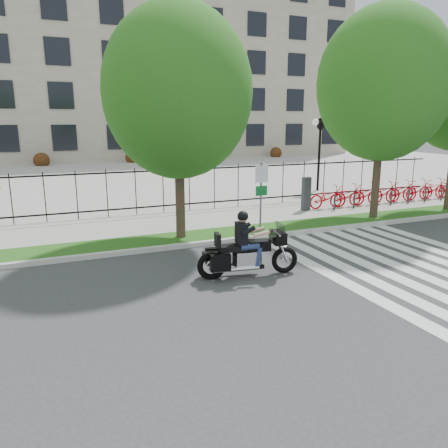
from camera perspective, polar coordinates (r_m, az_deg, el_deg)
name	(u,v)px	position (r m, az deg, el deg)	size (l,w,h in m)	color
ground	(260,287)	(11.20, 4.74, -8.23)	(120.00, 120.00, 0.00)	#333335
curb	(204,243)	(14.73, -2.63, -2.54)	(60.00, 0.20, 0.15)	#BAB8AF
grass_verge	(196,237)	(15.50, -3.72, -1.74)	(60.00, 1.50, 0.15)	#195314
sidewalk	(175,222)	(17.81, -6.37, 0.21)	(60.00, 3.50, 0.15)	#A9A69E
plaza	(110,174)	(34.78, -14.72, 6.28)	(80.00, 34.00, 0.10)	#A9A69E
crosswalk_stripes	(406,263)	(13.98, 22.63, -4.77)	(5.70, 8.00, 0.01)	silver
iron_fence	(163,190)	(19.26, -7.95, 4.43)	(30.00, 0.06, 2.00)	black
office_building	(77,66)	(54.65, -18.63, 18.92)	(60.00, 21.90, 20.15)	gray
lamp_post_right	(320,136)	(25.91, 12.44, 11.10)	(1.06, 0.70, 4.25)	black
street_tree_1	(178,92)	(14.82, -6.08, 16.74)	(4.89, 4.89, 7.67)	#39271F
street_tree_2	(384,84)	(19.13, 20.16, 16.77)	(5.26, 5.26, 8.38)	#39271F
bike_share_station	(401,191)	(23.48, 22.06, 4.00)	(11.17, 0.89, 1.50)	#2D2D33
sign_pole_regulatory	(261,188)	(15.75, 4.89, 4.68)	(0.50, 0.09, 2.50)	#59595B
motorcycle_rider	(248,250)	(11.74, 3.16, -3.43)	(2.81, 1.03, 2.18)	black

